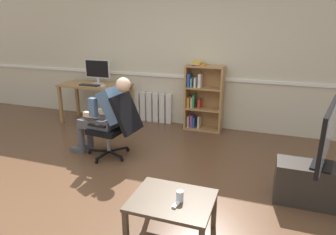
{
  "coord_description": "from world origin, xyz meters",
  "views": [
    {
      "loc": [
        1.42,
        -2.76,
        1.95
      ],
      "look_at": [
        0.15,
        0.85,
        0.7
      ],
      "focal_mm": 32.49,
      "sensor_mm": 36.0,
      "label": 1
    }
  ],
  "objects_px": {
    "radiator": "(149,107)",
    "office_chair": "(116,124)",
    "drinking_glass": "(180,196)",
    "person_seated": "(105,114)",
    "tv_stand": "(318,185)",
    "computer_desk": "(95,90)",
    "bookshelf": "(202,98)",
    "coffee_table": "(172,204)",
    "imac_monitor": "(97,70)",
    "keyboard": "(90,85)",
    "computer_mouse": "(103,86)",
    "tv_screen": "(327,135)",
    "spare_remote": "(177,203)"
  },
  "relations": [
    {
      "from": "radiator",
      "to": "spare_remote",
      "type": "height_order",
      "value": "radiator"
    },
    {
      "from": "bookshelf",
      "to": "office_chair",
      "type": "bearing_deg",
      "value": -118.44
    },
    {
      "from": "computer_mouse",
      "to": "radiator",
      "type": "relative_size",
      "value": 0.11
    },
    {
      "from": "keyboard",
      "to": "person_seated",
      "type": "bearing_deg",
      "value": -48.87
    },
    {
      "from": "spare_remote",
      "to": "coffee_table",
      "type": "bearing_deg",
      "value": -33.21
    },
    {
      "from": "computer_mouse",
      "to": "spare_remote",
      "type": "xyz_separation_m",
      "value": [
        2.26,
        -2.6,
        -0.36
      ]
    },
    {
      "from": "radiator",
      "to": "tv_screen",
      "type": "distance_m",
      "value": 3.51
    },
    {
      "from": "keyboard",
      "to": "bookshelf",
      "type": "xyz_separation_m",
      "value": [
        2.04,
        0.43,
        -0.17
      ]
    },
    {
      "from": "drinking_glass",
      "to": "person_seated",
      "type": "bearing_deg",
      "value": 138.2
    },
    {
      "from": "keyboard",
      "to": "computer_mouse",
      "type": "bearing_deg",
      "value": 4.07
    },
    {
      "from": "computer_desk",
      "to": "radiator",
      "type": "bearing_deg",
      "value": 22.35
    },
    {
      "from": "bookshelf",
      "to": "person_seated",
      "type": "xyz_separation_m",
      "value": [
        -1.04,
        -1.58,
        0.05
      ]
    },
    {
      "from": "tv_screen",
      "to": "spare_remote",
      "type": "bearing_deg",
      "value": 144.49
    },
    {
      "from": "office_chair",
      "to": "coffee_table",
      "type": "bearing_deg",
      "value": 49.33
    },
    {
      "from": "imac_monitor",
      "to": "keyboard",
      "type": "height_order",
      "value": "imac_monitor"
    },
    {
      "from": "person_seated",
      "to": "tv_stand",
      "type": "xyz_separation_m",
      "value": [
        2.8,
        -0.33,
        -0.42
      ]
    },
    {
      "from": "computer_mouse",
      "to": "tv_stand",
      "type": "bearing_deg",
      "value": -23.07
    },
    {
      "from": "drinking_glass",
      "to": "spare_remote",
      "type": "bearing_deg",
      "value": -96.21
    },
    {
      "from": "imac_monitor",
      "to": "office_chair",
      "type": "bearing_deg",
      "value": -50.95
    },
    {
      "from": "computer_mouse",
      "to": "imac_monitor",
      "type": "bearing_deg",
      "value": 139.12
    },
    {
      "from": "radiator",
      "to": "office_chair",
      "type": "relative_size",
      "value": 0.94
    },
    {
      "from": "tv_screen",
      "to": "drinking_glass",
      "type": "xyz_separation_m",
      "value": [
        -1.26,
        -1.05,
        -0.36
      ]
    },
    {
      "from": "tv_stand",
      "to": "office_chair",
      "type": "bearing_deg",
      "value": 173.14
    },
    {
      "from": "bookshelf",
      "to": "coffee_table",
      "type": "distance_m",
      "value": 3.0
    },
    {
      "from": "computer_mouse",
      "to": "coffee_table",
      "type": "height_order",
      "value": "computer_mouse"
    },
    {
      "from": "radiator",
      "to": "coffee_table",
      "type": "height_order",
      "value": "radiator"
    },
    {
      "from": "computer_desk",
      "to": "office_chair",
      "type": "distance_m",
      "value": 1.74
    },
    {
      "from": "radiator",
      "to": "office_chair",
      "type": "height_order",
      "value": "office_chair"
    },
    {
      "from": "computer_mouse",
      "to": "tv_screen",
      "type": "distance_m",
      "value": 3.83
    },
    {
      "from": "bookshelf",
      "to": "coffee_table",
      "type": "bearing_deg",
      "value": -81.61
    },
    {
      "from": "computer_desk",
      "to": "bookshelf",
      "type": "bearing_deg",
      "value": 8.31
    },
    {
      "from": "keyboard",
      "to": "tv_stand",
      "type": "height_order",
      "value": "keyboard"
    },
    {
      "from": "drinking_glass",
      "to": "spare_remote",
      "type": "xyz_separation_m",
      "value": [
        -0.01,
        -0.05,
        -0.04
      ]
    },
    {
      "from": "computer_desk",
      "to": "coffee_table",
      "type": "relative_size",
      "value": 1.81
    },
    {
      "from": "imac_monitor",
      "to": "computer_mouse",
      "type": "bearing_deg",
      "value": -40.88
    },
    {
      "from": "office_chair",
      "to": "bookshelf",
      "type": "bearing_deg",
      "value": 157.12
    },
    {
      "from": "imac_monitor",
      "to": "keyboard",
      "type": "xyz_separation_m",
      "value": [
        -0.05,
        -0.22,
        -0.25
      ]
    },
    {
      "from": "keyboard",
      "to": "office_chair",
      "type": "bearing_deg",
      "value": -44.76
    },
    {
      "from": "radiator",
      "to": "tv_stand",
      "type": "distance_m",
      "value": 3.47
    },
    {
      "from": "computer_mouse",
      "to": "tv_stand",
      "type": "height_order",
      "value": "computer_mouse"
    },
    {
      "from": "radiator",
      "to": "spare_remote",
      "type": "xyz_separation_m",
      "value": [
        1.57,
        -3.11,
        0.12
      ]
    },
    {
      "from": "imac_monitor",
      "to": "radiator",
      "type": "distance_m",
      "value": 1.22
    },
    {
      "from": "imac_monitor",
      "to": "spare_remote",
      "type": "bearing_deg",
      "value": -48.37
    },
    {
      "from": "computer_mouse",
      "to": "office_chair",
      "type": "height_order",
      "value": "office_chair"
    },
    {
      "from": "person_seated",
      "to": "tv_screen",
      "type": "bearing_deg",
      "value": 88.78
    },
    {
      "from": "radiator",
      "to": "drinking_glass",
      "type": "bearing_deg",
      "value": -62.81
    },
    {
      "from": "drinking_glass",
      "to": "computer_desk",
      "type": "bearing_deg",
      "value": 133.35
    },
    {
      "from": "keyboard",
      "to": "tv_stand",
      "type": "relative_size",
      "value": 0.43
    },
    {
      "from": "computer_desk",
      "to": "person_seated",
      "type": "distance_m",
      "value": 1.61
    },
    {
      "from": "imac_monitor",
      "to": "tv_screen",
      "type": "xyz_separation_m",
      "value": [
        3.75,
        -1.7,
        -0.21
      ]
    }
  ]
}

